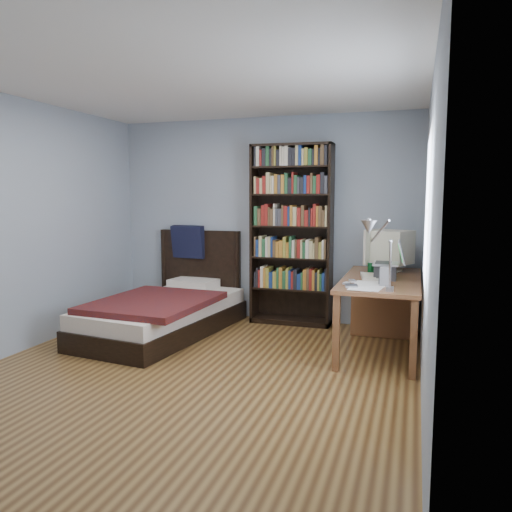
# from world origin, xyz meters

# --- Properties ---
(room) EXTENTS (4.20, 4.24, 2.50)m
(room) POSITION_xyz_m (0.03, -0.00, 1.25)
(room) COLOR #59361A
(room) RESTS_ON ground
(desk) EXTENTS (0.75, 1.64, 0.73)m
(desk) POSITION_xyz_m (1.51, 1.66, 0.42)
(desk) COLOR brown
(desk) RESTS_ON floor
(crt_monitor) EXTENTS (0.53, 0.49, 0.45)m
(crt_monitor) POSITION_xyz_m (1.55, 1.69, 0.99)
(crt_monitor) COLOR beige
(crt_monitor) RESTS_ON desk
(laptop) EXTENTS (0.31, 0.32, 0.39)m
(laptop) POSITION_xyz_m (1.56, 1.15, 0.84)
(laptop) COLOR #2D2D30
(laptop) RESTS_ON desk
(desk_lamp) EXTENTS (0.24, 0.54, 0.64)m
(desk_lamp) POSITION_xyz_m (1.50, 0.11, 1.24)
(desk_lamp) COLOR #99999E
(desk_lamp) RESTS_ON desk
(keyboard) EXTENTS (0.23, 0.43, 0.04)m
(keyboard) POSITION_xyz_m (1.39, 1.14, 0.74)
(keyboard) COLOR beige
(keyboard) RESTS_ON desk
(speaker) EXTENTS (0.09, 0.09, 0.17)m
(speaker) POSITION_xyz_m (1.56, 0.77, 0.82)
(speaker) COLOR gray
(speaker) RESTS_ON desk
(soda_can) EXTENTS (0.07, 0.07, 0.12)m
(soda_can) POSITION_xyz_m (1.38, 1.43, 0.79)
(soda_can) COLOR #083A12
(soda_can) RESTS_ON desk
(mouse) EXTENTS (0.06, 0.11, 0.04)m
(mouse) POSITION_xyz_m (1.46, 1.45, 0.75)
(mouse) COLOR silver
(mouse) RESTS_ON desk
(phone_silver) EXTENTS (0.09, 0.12, 0.02)m
(phone_silver) POSITION_xyz_m (1.26, 0.87, 0.74)
(phone_silver) COLOR silver
(phone_silver) RESTS_ON desk
(phone_grey) EXTENTS (0.06, 0.09, 0.02)m
(phone_grey) POSITION_xyz_m (1.22, 0.74, 0.74)
(phone_grey) COLOR gray
(phone_grey) RESTS_ON desk
(external_drive) EXTENTS (0.13, 0.13, 0.02)m
(external_drive) POSITION_xyz_m (1.28, 0.59, 0.74)
(external_drive) COLOR gray
(external_drive) RESTS_ON desk
(bookshelf) EXTENTS (0.97, 0.30, 2.15)m
(bookshelf) POSITION_xyz_m (0.40, 1.94, 1.08)
(bookshelf) COLOR black
(bookshelf) RESTS_ON floor
(bed) EXTENTS (1.30, 2.21, 1.16)m
(bed) POSITION_xyz_m (-0.86, 1.13, 0.25)
(bed) COLOR black
(bed) RESTS_ON floor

